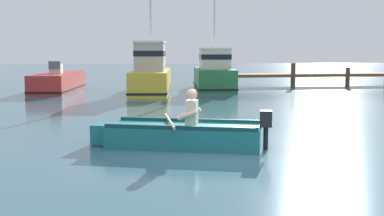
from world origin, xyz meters
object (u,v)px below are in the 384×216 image
rowboat_with_person (181,134)px  moored_boat_yellow (151,74)px  moored_boat_green (214,74)px  moored_boat_red (58,83)px

rowboat_with_person → moored_boat_yellow: 12.58m
rowboat_with_person → moored_boat_yellow: (0.21, 12.57, 0.63)m
rowboat_with_person → moored_boat_green: moored_boat_green is taller
rowboat_with_person → moored_boat_red: bearing=106.4°
moored_boat_red → moored_boat_green: size_ratio=1.09×
rowboat_with_person → moored_boat_red: moored_boat_red is taller
moored_boat_yellow → moored_boat_green: (3.18, 1.15, -0.09)m
moored_boat_red → moored_boat_green: (7.52, -0.38, 0.37)m
moored_boat_yellow → moored_boat_green: size_ratio=1.22×
moored_boat_red → moored_boat_yellow: 4.63m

